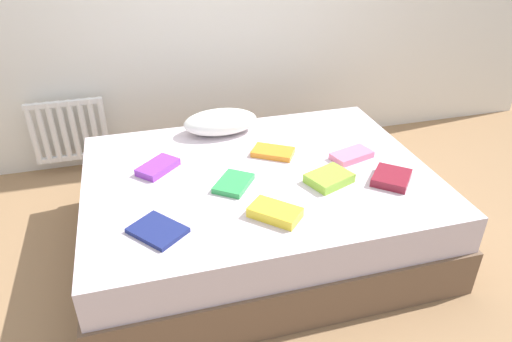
{
  "coord_description": "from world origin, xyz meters",
  "views": [
    {
      "loc": [
        -0.63,
        -2.23,
        1.88
      ],
      "look_at": [
        0.0,
        0.05,
        0.48
      ],
      "focal_mm": 32.86,
      "sensor_mm": 36.0,
      "label": 1
    }
  ],
  "objects": [
    {
      "name": "ground_plane",
      "position": [
        0.0,
        0.0,
        0.0
      ],
      "size": [
        8.0,
        8.0,
        0.0
      ],
      "primitive_type": "plane",
      "color": "#93704C"
    },
    {
      "name": "textbook_maroon",
      "position": [
        0.69,
        -0.29,
        0.52
      ],
      "size": [
        0.28,
        0.29,
        0.05
      ],
      "primitive_type": "cube",
      "rotation": [
        0.0,
        0.0,
        0.86
      ],
      "color": "maroon",
      "rests_on": "bed"
    },
    {
      "name": "textbook_pink",
      "position": [
        0.59,
        0.01,
        0.52
      ],
      "size": [
        0.28,
        0.2,
        0.04
      ],
      "primitive_type": "cube",
      "rotation": [
        0.0,
        0.0,
        0.29
      ],
      "color": "pink",
      "rests_on": "bed"
    },
    {
      "name": "bed",
      "position": [
        0.0,
        0.0,
        0.25
      ],
      "size": [
        2.0,
        1.5,
        0.5
      ],
      "color": "brown",
      "rests_on": "ground"
    },
    {
      "name": "textbook_navy",
      "position": [
        -0.61,
        -0.41,
        0.51
      ],
      "size": [
        0.3,
        0.31,
        0.02
      ],
      "primitive_type": "cube",
      "rotation": [
        0.0,
        0.0,
        -0.89
      ],
      "color": "navy",
      "rests_on": "bed"
    },
    {
      "name": "radiator",
      "position": [
        -1.14,
        1.2,
        0.35
      ],
      "size": [
        0.55,
        0.04,
        0.48
      ],
      "color": "white",
      "rests_on": "ground"
    },
    {
      "name": "textbook_green",
      "position": [
        -0.17,
        -0.1,
        0.52
      ],
      "size": [
        0.27,
        0.28,
        0.03
      ],
      "primitive_type": "cube",
      "rotation": [
        0.0,
        0.0,
        0.94
      ],
      "color": "green",
      "rests_on": "bed"
    },
    {
      "name": "textbook_purple",
      "position": [
        -0.55,
        0.18,
        0.52
      ],
      "size": [
        0.27,
        0.27,
        0.04
      ],
      "primitive_type": "cube",
      "rotation": [
        0.0,
        0.0,
        0.76
      ],
      "color": "purple",
      "rests_on": "bed"
    },
    {
      "name": "textbook_orange",
      "position": [
        0.14,
        0.18,
        0.52
      ],
      "size": [
        0.29,
        0.26,
        0.03
      ],
      "primitive_type": "cube",
      "rotation": [
        0.0,
        0.0,
        -0.56
      ],
      "color": "orange",
      "rests_on": "bed"
    },
    {
      "name": "pillow",
      "position": [
        -0.1,
        0.57,
        0.58
      ],
      "size": [
        0.49,
        0.27,
        0.16
      ],
      "primitive_type": "ellipsoid",
      "color": "white",
      "rests_on": "bed"
    },
    {
      "name": "textbook_lime",
      "position": [
        0.35,
        -0.21,
        0.53
      ],
      "size": [
        0.28,
        0.25,
        0.05
      ],
      "primitive_type": "cube",
      "rotation": [
        0.0,
        0.0,
        0.38
      ],
      "color": "#8CC638",
      "rests_on": "bed"
    },
    {
      "name": "textbook_yellow",
      "position": [
        -0.04,
        -0.44,
        0.53
      ],
      "size": [
        0.28,
        0.28,
        0.05
      ],
      "primitive_type": "cube",
      "rotation": [
        0.0,
        0.0,
        -0.77
      ],
      "color": "yellow",
      "rests_on": "bed"
    }
  ]
}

